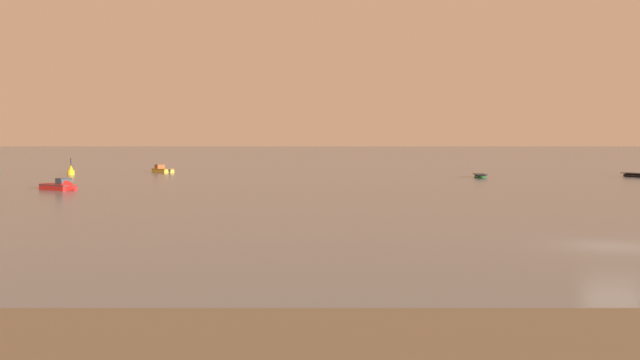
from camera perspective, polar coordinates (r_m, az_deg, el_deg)
name	(u,v)px	position (r m, az deg, el deg)	size (l,w,h in m)	color
ground_plane	(616,247)	(35.76, 20.71, -4.55)	(800.00, 800.00, 0.00)	slate
motorboat_moored_0	(64,187)	(73.03, -18.10, -0.51)	(4.27, 3.76, 1.62)	red
motorboat_moored_2	(162,171)	(107.44, -11.40, 0.68)	(3.76, 4.10, 1.58)	gold
rowboat_moored_2	(638,176)	(100.03, 22.15, 0.30)	(2.86, 4.32, 0.65)	black
rowboat_moored_3	(482,176)	(93.08, 11.69, 0.26)	(1.45, 3.79, 0.59)	#23602D
channel_buoy	(73,171)	(102.76, -17.53, 0.61)	(0.90, 0.90, 2.30)	gold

